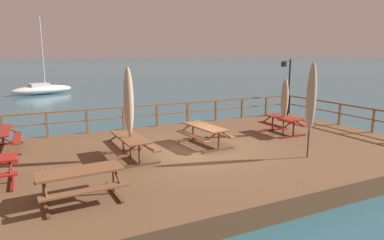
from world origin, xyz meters
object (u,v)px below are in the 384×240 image
Objects in this scene: picnic_table_mid_left at (80,178)px; patio_umbrella_short_back at (311,98)px; picnic_table_back_right at (0,136)px; picnic_table_front_right at (283,121)px; picnic_table_mid_right at (205,131)px; patio_umbrella_tall_back_right at (285,99)px; patio_umbrella_tall_mid_left at (129,101)px; lamp_post_hooked at (287,79)px; picnic_table_mid_centre at (131,142)px; sailboat_distant at (42,89)px.

patio_umbrella_short_back is (7.50, 0.16, 1.50)m from picnic_table_mid_left.
picnic_table_back_right is 11.33m from picnic_table_front_right.
patio_umbrella_tall_back_right reaches higher than picnic_table_mid_right.
picnic_table_front_right is at bearing 4.96° from patio_umbrella_tall_mid_left.
patio_umbrella_tall_back_right is at bearing -12.78° from picnic_table_back_right.
patio_umbrella_tall_back_right is 4.66m from lamp_post_hooked.
picnic_table_front_right is at bearing 4.53° from picnic_table_mid_centre.
sailboat_distant is at bearing 108.37° from patio_umbrella_tall_back_right.
picnic_table_mid_centre is 0.88× the size of patio_umbrella_tall_back_right.
picnic_table_mid_centre is at bearing 155.39° from patio_umbrella_short_back.
patio_umbrella_tall_back_right is 27.56m from sailboat_distant.
picnic_table_back_right is at bearing 109.69° from picnic_table_mid_left.
picnic_table_back_right is 14.28m from lamp_post_hooked.
patio_umbrella_tall_back_right is (3.95, 0.10, 0.99)m from picnic_table_mid_right.
sailboat_distant reaches higher than picnic_table_front_right.
patio_umbrella_short_back is at bearing -24.03° from patio_umbrella_tall_mid_left.
picnic_table_mid_left is (-2.01, -2.67, -0.00)m from picnic_table_mid_centre.
picnic_table_mid_centre is at bearing -175.47° from picnic_table_front_right.
patio_umbrella_tall_mid_left reaches higher than picnic_table_mid_centre.
lamp_post_hooked is at bearing 47.19° from picnic_table_front_right.
lamp_post_hooked is (10.13, 3.90, 1.55)m from picnic_table_mid_centre.
picnic_table_mid_left is (-9.04, -3.23, 0.01)m from picnic_table_front_right.
picnic_table_back_right is 0.70× the size of patio_umbrella_tall_mid_left.
sailboat_distant reaches higher than lamp_post_hooked.
picnic_table_back_right is 0.95× the size of picnic_table_mid_right.
picnic_table_mid_right is 4.07m from patio_umbrella_tall_back_right.
patio_umbrella_tall_back_right is at bearing -110.09° from picnic_table_front_right.
sailboat_distant is (-1.66, 26.59, -0.65)m from picnic_table_mid_centre.
patio_umbrella_tall_mid_left is at bearing -86.50° from sailboat_distant.
picnic_table_mid_right is (5.06, 3.06, 0.00)m from picnic_table_mid_left.
picnic_table_back_right is at bearing 143.47° from picnic_table_mid_centre.
lamp_post_hooked is at bearing 28.43° from picnic_table_mid_left.
picnic_table_mid_centre is 1.05× the size of picnic_table_mid_left.
sailboat_distant is at bearing 103.80° from patio_umbrella_short_back.
patio_umbrella_tall_back_right reaches higher than picnic_table_front_right.
picnic_table_mid_centre is 6.22m from patio_umbrella_short_back.
picnic_table_back_right is at bearing 149.99° from patio_umbrella_short_back.
lamp_post_hooked reaches higher than patio_umbrella_tall_mid_left.
picnic_table_mid_right is 3.42m from patio_umbrella_tall_mid_left.
sailboat_distant is at bearing 93.57° from picnic_table_mid_centre.
patio_umbrella_short_back reaches higher than picnic_table_mid_centre.
picnic_table_mid_centre is 0.68× the size of lamp_post_hooked.
picnic_table_mid_right is (7.09, -2.60, 0.00)m from picnic_table_back_right.
patio_umbrella_tall_mid_left reaches higher than patio_umbrella_tall_back_right.
picnic_table_mid_left is 0.64× the size of lamp_post_hooked.
patio_umbrella_tall_back_right reaches higher than picnic_table_mid_left.
patio_umbrella_short_back reaches higher than picnic_table_mid_right.
patio_umbrella_short_back is 1.32× the size of patio_umbrella_tall_back_right.
picnic_table_back_right is 5.22m from patio_umbrella_tall_mid_left.
patio_umbrella_tall_back_right is (7.04, 0.54, -0.41)m from patio_umbrella_tall_mid_left.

